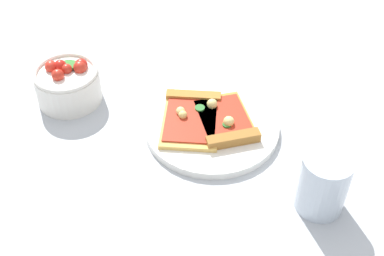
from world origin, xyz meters
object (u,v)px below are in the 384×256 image
Objects in this scene: pizza_slice_near at (191,116)px; soda_glass at (323,185)px; salad_bowl at (68,84)px; plate at (212,127)px; pizza_slice_far at (225,123)px.

pizza_slice_near is 1.68× the size of soda_glass.
pizza_slice_near is 1.41× the size of salad_bowl.
soda_glass reaches higher than salad_bowl.
soda_glass is at bearing -154.68° from plate.
plate is at bearing 59.96° from pizza_slice_far.
pizza_slice_far is 0.21m from soda_glass.
pizza_slice_far is (-0.04, -0.05, 0.00)m from pizza_slice_near.
salad_bowl is 1.19× the size of soda_glass.
pizza_slice_near reaches higher than plate.
pizza_slice_near is 1.25× the size of pizza_slice_far.
salad_bowl reaches higher than plate.
plate is 0.04m from pizza_slice_near.
pizza_slice_far is at bearing -125.47° from salad_bowl.
pizza_slice_near is at bearing 54.56° from pizza_slice_far.
soda_glass is (-0.23, -0.13, 0.03)m from pizza_slice_near.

